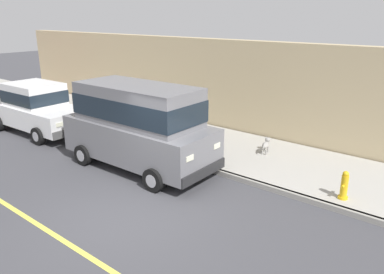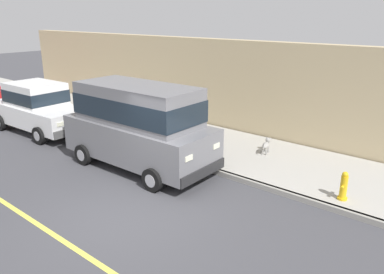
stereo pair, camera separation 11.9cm
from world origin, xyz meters
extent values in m
plane|color=#424247|center=(0.00, 0.00, 0.00)|extent=(80.00, 80.00, 0.00)
cube|color=gray|center=(3.20, 0.00, 0.07)|extent=(0.16, 64.00, 0.14)
cube|color=#A8A59E|center=(5.00, 0.00, 0.07)|extent=(3.60, 64.00, 0.14)
cube|color=#E0D64C|center=(-1.60, 0.00, 0.00)|extent=(0.12, 57.60, 0.01)
cube|color=slate|center=(2.15, 1.88, 0.87)|extent=(1.99, 4.83, 1.10)
cube|color=slate|center=(2.15, 1.88, 1.97)|extent=(1.74, 3.83, 1.10)
cube|color=#19232D|center=(2.15, 1.88, 1.89)|extent=(1.78, 3.87, 0.61)
cube|color=#252527|center=(2.19, -0.47, 0.46)|extent=(1.87, 0.23, 0.28)
cube|color=#252527|center=(2.11, 4.23, 0.46)|extent=(1.87, 0.23, 0.28)
cylinder|color=black|center=(3.12, 0.41, 0.32)|extent=(0.23, 0.64, 0.64)
cylinder|color=#9E9EA3|center=(3.12, 0.41, 0.32)|extent=(0.25, 0.36, 0.35)
cylinder|color=black|center=(1.22, 0.37, 0.32)|extent=(0.23, 0.64, 0.64)
cylinder|color=#9E9EA3|center=(1.22, 0.37, 0.32)|extent=(0.25, 0.36, 0.35)
cylinder|color=black|center=(3.07, 3.38, 0.32)|extent=(0.23, 0.64, 0.64)
cylinder|color=#9E9EA3|center=(3.07, 3.38, 0.32)|extent=(0.25, 0.36, 0.35)
cylinder|color=black|center=(1.17, 3.35, 0.32)|extent=(0.23, 0.64, 0.64)
cylinder|color=#9E9EA3|center=(1.17, 3.35, 0.32)|extent=(0.25, 0.36, 0.35)
cube|color=#EAEACC|center=(2.78, -0.49, 1.04)|extent=(0.28, 0.08, 0.14)
cube|color=#EAEACC|center=(1.60, -0.51, 1.04)|extent=(0.28, 0.08, 0.14)
cube|color=white|center=(2.14, 7.60, 0.70)|extent=(1.96, 4.56, 0.76)
cube|color=white|center=(2.14, 7.70, 1.50)|extent=(1.66, 2.15, 0.84)
cube|color=#19232D|center=(2.14, 7.70, 1.44)|extent=(1.69, 2.20, 0.46)
cube|color=#505050|center=(2.22, 5.40, 0.46)|extent=(1.77, 0.26, 0.28)
cube|color=#505050|center=(2.07, 9.80, 0.46)|extent=(1.77, 0.26, 0.28)
cylinder|color=black|center=(3.09, 6.24, 0.32)|extent=(0.24, 0.65, 0.64)
cylinder|color=#9E9EA3|center=(3.09, 6.24, 0.32)|extent=(0.25, 0.36, 0.35)
cylinder|color=black|center=(1.29, 6.18, 0.32)|extent=(0.24, 0.65, 0.64)
cylinder|color=#9E9EA3|center=(1.29, 6.18, 0.32)|extent=(0.25, 0.36, 0.35)
cylinder|color=black|center=(3.00, 9.03, 0.32)|extent=(0.24, 0.65, 0.64)
cylinder|color=#9E9EA3|center=(3.00, 9.03, 0.32)|extent=(0.25, 0.36, 0.35)
cylinder|color=black|center=(1.20, 8.96, 0.32)|extent=(0.24, 0.65, 0.64)
cylinder|color=#9E9EA3|center=(1.20, 8.96, 0.32)|extent=(0.25, 0.36, 0.35)
cube|color=#EAEACC|center=(2.78, 5.39, 0.81)|extent=(0.28, 0.09, 0.14)
cube|color=#EAEACC|center=(1.67, 5.35, 0.81)|extent=(0.28, 0.09, 0.14)
cylinder|color=black|center=(3.07, 12.23, 0.32)|extent=(0.24, 0.65, 0.64)
cylinder|color=#9E9EA3|center=(3.07, 12.23, 0.32)|extent=(0.25, 0.36, 0.35)
cube|color=#EAEACC|center=(2.76, 11.39, 0.81)|extent=(0.28, 0.09, 0.14)
ellipsoid|color=#999691|center=(5.27, -0.67, 0.42)|extent=(0.48, 0.31, 0.20)
cylinder|color=#999691|center=(5.38, -0.58, 0.23)|extent=(0.05, 0.05, 0.18)
cylinder|color=#999691|center=(5.42, -0.70, 0.23)|extent=(0.05, 0.05, 0.18)
cylinder|color=#999691|center=(5.12, -0.65, 0.23)|extent=(0.05, 0.05, 0.18)
cylinder|color=#999691|center=(5.15, -0.77, 0.23)|extent=(0.05, 0.05, 0.18)
sphere|color=#999691|center=(5.55, -0.60, 0.51)|extent=(0.17, 0.17, 0.17)
ellipsoid|color=#54524F|center=(5.63, -0.57, 0.49)|extent=(0.12, 0.10, 0.06)
cone|color=#999691|center=(5.52, -0.55, 0.59)|extent=(0.06, 0.06, 0.07)
cone|color=#999691|center=(5.55, -0.65, 0.59)|extent=(0.06, 0.06, 0.07)
cylinder|color=#999691|center=(5.02, -0.75, 0.48)|extent=(0.12, 0.07, 0.13)
cylinder|color=gold|center=(3.65, -3.70, 0.17)|extent=(0.24, 0.24, 0.06)
cylinder|color=gold|center=(3.65, -3.70, 0.47)|extent=(0.17, 0.17, 0.55)
sphere|color=gold|center=(3.65, -3.70, 0.79)|extent=(0.15, 0.15, 0.15)
cylinder|color=gold|center=(3.53, -3.70, 0.50)|extent=(0.10, 0.07, 0.07)
cylinder|color=gold|center=(3.77, -3.70, 0.50)|extent=(0.10, 0.07, 0.07)
cube|color=tan|center=(7.10, 5.48, 1.77)|extent=(0.50, 20.00, 3.53)
camera|label=1|loc=(-5.15, -6.12, 4.44)|focal=35.47mm
camera|label=2|loc=(-5.07, -6.21, 4.44)|focal=35.47mm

